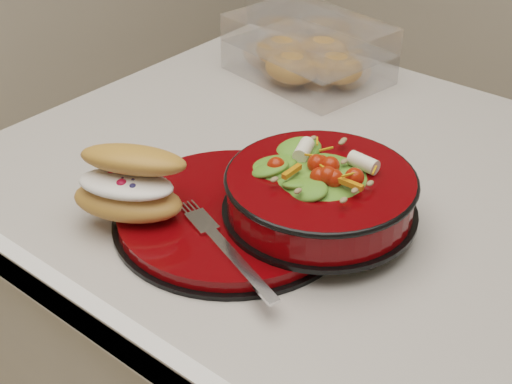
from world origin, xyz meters
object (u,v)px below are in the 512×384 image
Objects in this scene: dinner_plate at (232,215)px; croissant at (130,184)px; pastry_box at (308,52)px; salad_bowl at (321,187)px; fork at (228,250)px.

dinner_plate is 0.13m from croissant.
pastry_box reaches higher than dinner_plate.
croissant is (-0.17, -0.14, 0.00)m from salad_bowl.
salad_bowl is 0.22m from croissant.
fork is at bearing -105.05° from salad_bowl.
croissant reaches higher than dinner_plate.
croissant is at bearing -69.13° from pastry_box.
pastry_box is at bearing 75.99° from croissant.
fork is (0.14, 0.01, -0.04)m from croissant.
fork is at bearing -52.42° from dinner_plate.
dinner_plate is 1.61× the size of fork.
pastry_box is at bearing 114.15° from dinner_plate.
pastry_box reaches higher than fork.
salad_bowl reaches higher than pastry_box.
fork reaches higher than dinner_plate.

